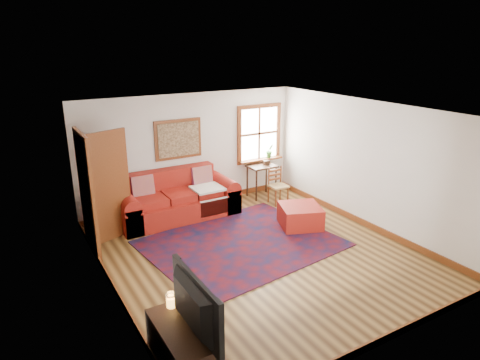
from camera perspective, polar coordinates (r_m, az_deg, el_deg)
ground at (r=7.60m, az=2.47°, el=-9.77°), size 5.50×5.50×0.00m
room_envelope at (r=6.99m, az=2.58°, el=2.32°), size 5.04×5.54×2.52m
window at (r=10.20m, az=2.75°, el=5.46°), size 1.18×0.20×1.38m
doorway at (r=7.95m, az=-18.21°, el=-1.03°), size 0.89×1.08×2.14m
framed_artwork at (r=9.21m, az=-8.22°, el=5.40°), size 1.05×0.07×0.85m
persian_rug at (r=7.92m, az=0.20°, el=-8.44°), size 3.56×2.99×0.02m
red_leather_sofa at (r=9.07m, az=-8.42°, el=-2.92°), size 2.49×1.03×0.98m
red_ottoman at (r=8.62m, az=8.02°, el=-4.81°), size 0.99×0.99×0.44m
side_table at (r=10.03m, az=2.91°, el=1.28°), size 0.64×0.48×0.77m
ladder_back_chair at (r=9.73m, az=4.98°, el=-0.56°), size 0.40×0.38×0.83m
media_cabinet at (r=5.13m, az=-7.65°, el=-21.58°), size 0.48×1.06×0.59m
television at (r=4.68m, az=-7.17°, el=-16.47°), size 0.15×1.14×0.66m
candle_hurricane at (r=5.24m, az=-9.18°, el=-15.61°), size 0.12×0.12×0.18m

